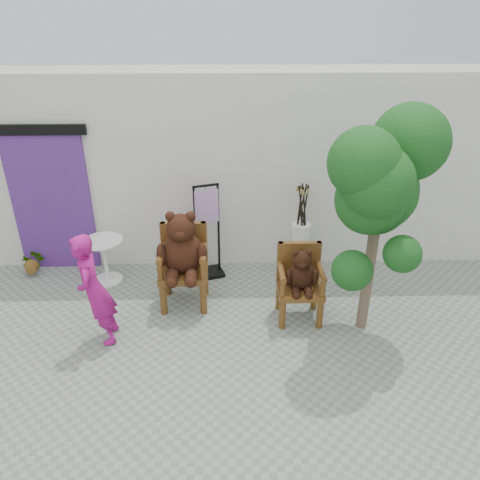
{
  "coord_description": "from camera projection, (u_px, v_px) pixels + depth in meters",
  "views": [
    {
      "loc": [
        -0.26,
        -4.15,
        3.86
      ],
      "look_at": [
        -0.13,
        1.57,
        0.95
      ],
      "focal_mm": 35.0,
      "sensor_mm": 36.0,
      "label": 1
    }
  ],
  "objects": [
    {
      "name": "potted_plant",
      "position": [
        32.0,
        263.0,
        7.4
      ],
      "size": [
        0.4,
        0.37,
        0.37
      ],
      "primitive_type": "imported",
      "rotation": [
        0.0,
        0.0,
        0.26
      ],
      "color": "#0F3814",
      "rests_on": "ground"
    },
    {
      "name": "stool_bucket",
      "position": [
        301.0,
        234.0,
        7.28
      ],
      "size": [
        0.32,
        0.32,
        1.45
      ],
      "rotation": [
        0.0,
        0.0,
        0.29
      ],
      "color": "white",
      "rests_on": "ground"
    },
    {
      "name": "back_wall",
      "position": [
        246.0,
        167.0,
        7.54
      ],
      "size": [
        9.0,
        1.0,
        3.0
      ],
      "primitive_type": "cube",
      "color": "silver",
      "rests_on": "ground"
    },
    {
      "name": "person",
      "position": [
        94.0,
        291.0,
        5.68
      ],
      "size": [
        0.42,
        0.58,
        1.48
      ],
      "primitive_type": "imported",
      "rotation": [
        0.0,
        0.0,
        -1.43
      ],
      "color": "#A61472",
      "rests_on": "ground"
    },
    {
      "name": "chair_big",
      "position": [
        183.0,
        253.0,
        6.39
      ],
      "size": [
        0.68,
        0.75,
        1.43
      ],
      "color": "#4D2E10",
      "rests_on": "ground"
    },
    {
      "name": "tree",
      "position": [
        380.0,
        184.0,
        5.36
      ],
      "size": [
        1.51,
        1.42,
        2.88
      ],
      "rotation": [
        0.0,
        0.0,
        0.23
      ],
      "color": "brown",
      "rests_on": "ground"
    },
    {
      "name": "chair_small",
      "position": [
        300.0,
        277.0,
        6.18
      ],
      "size": [
        0.59,
        0.56,
        1.05
      ],
      "color": "#4D2E10",
      "rests_on": "ground"
    },
    {
      "name": "cafe_table",
      "position": [
        105.0,
        256.0,
        7.08
      ],
      "size": [
        0.6,
        0.6,
        0.7
      ],
      "rotation": [
        0.0,
        0.0,
        0.25
      ],
      "color": "white",
      "rests_on": "ground"
    },
    {
      "name": "display_stand",
      "position": [
        208.0,
        242.0,
        7.17
      ],
      "size": [
        0.54,
        0.47,
        1.51
      ],
      "rotation": [
        0.0,
        0.0,
        0.31
      ],
      "color": "black",
      "rests_on": "ground"
    },
    {
      "name": "ground_plane",
      "position": [
        254.0,
        373.0,
        5.46
      ],
      "size": [
        60.0,
        60.0,
        0.0
      ],
      "primitive_type": "plane",
      "color": "gray",
      "rests_on": "ground"
    },
    {
      "name": "doorway",
      "position": [
        51.0,
        200.0,
        7.16
      ],
      "size": [
        1.4,
        0.11,
        2.33
      ],
      "color": "#522879",
      "rests_on": "ground"
    }
  ]
}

